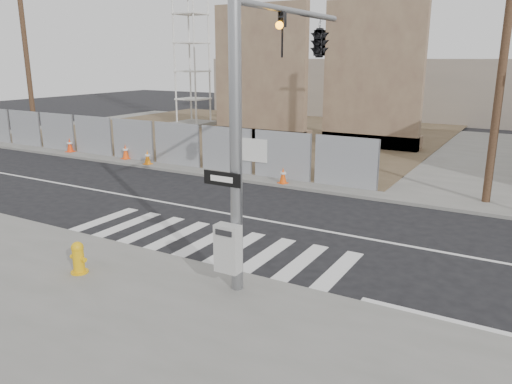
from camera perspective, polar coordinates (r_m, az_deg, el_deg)
The scene contains 14 objects.
ground at distance 16.35m, azimuth -0.64°, elevation -2.97°, with size 100.00×100.00×0.00m, color black.
sidewalk_far at distance 28.94m, azimuth 13.65°, elevation 4.69°, with size 50.00×20.00×0.12m, color slate.
signal_pole at distance 12.57m, azimuth 4.50°, elevation 13.75°, with size 0.96×5.87×7.00m.
chain_link_fence at distance 25.97m, azimuth -14.23°, elevation 5.88°, with size 24.60×0.04×2.00m, color gray.
concrete_wall_left at distance 30.42m, azimuth 0.55°, elevation 11.89°, with size 6.00×1.30×8.00m.
concrete_wall_right at distance 28.77m, azimuth 13.14°, elevation 11.33°, with size 5.50×1.30×8.00m.
crane_tower at distance 38.26m, azimuth -7.54°, elevation 20.89°, with size 2.60×2.60×18.15m.
utility_pole_left at distance 32.07m, azimuth -24.76°, elevation 13.99°, with size 1.60×0.28×10.00m.
utility_pole_right at distance 18.93m, azimuth 26.49°, elevation 13.98°, with size 1.60×0.28×10.00m.
fire_hydrant at distance 12.59m, azimuth -19.65°, elevation -7.07°, with size 0.48×0.45×0.78m.
traffic_cone_a at distance 29.02m, azimuth -20.51°, elevation 5.05°, with size 0.42×0.42×0.76m.
traffic_cone_b at distance 26.13m, azimuth -14.69°, elevation 4.48°, with size 0.43×0.43×0.74m.
traffic_cone_c at distance 24.53m, azimuth -12.30°, elevation 3.90°, with size 0.39×0.39×0.69m.
traffic_cone_d at distance 20.31m, azimuth 3.11°, elevation 1.90°, with size 0.44×0.44×0.67m.
Camera 1 is at (7.92, -13.38, 5.06)m, focal length 35.00 mm.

